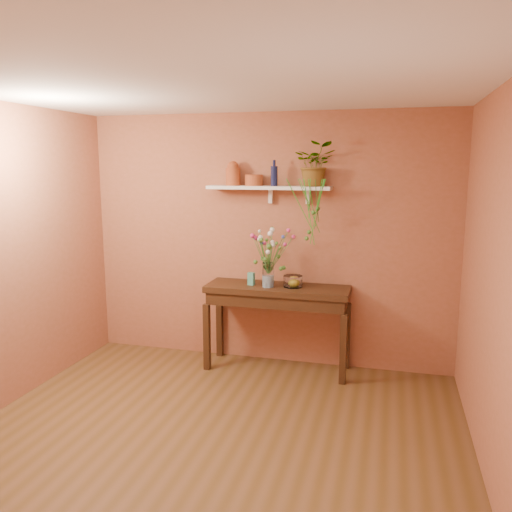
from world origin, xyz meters
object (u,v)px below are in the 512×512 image
Objects in this scene: terracotta_jug at (233,174)px; blue_bottle at (274,175)px; glass_vase at (268,277)px; glass_bowl at (293,282)px; spider_plant at (315,164)px; sideboard at (277,298)px; bouquet at (269,245)px.

blue_bottle reaches higher than terracotta_jug.
glass_vase reaches higher than glass_bowl.
spider_plant reaches higher than glass_vase.
blue_bottle is at bearing -175.10° from spider_plant.
sideboard is at bearing -157.21° from spider_plant.
blue_bottle is 0.72m from bouquet.
glass_bowl is (0.16, 0.01, 0.19)m from sideboard.
terracotta_jug is at bearing 168.88° from glass_bowl.
spider_plant is 1.77× the size of glass_vase.
sideboard is 0.57m from bouquet.
spider_plant is at bearing 24.54° from bouquet.
blue_bottle is 0.59× the size of spider_plant.
bouquet reaches higher than sideboard.
bouquet is (0.01, 0.01, 0.33)m from glass_vase.
blue_bottle is 1.11m from glass_bowl.
spider_plant reaches higher than sideboard.
blue_bottle is 1.04× the size of glass_vase.
sideboard is 0.25m from glass_bowl.
glass_bowl is at bearing 3.18° from sideboard.
glass_bowl is (0.68, -0.13, -1.10)m from terracotta_jug.
sideboard is 0.26m from glass_vase.
glass_vase is at bearing -146.11° from sideboard.
glass_vase is 0.53× the size of bouquet.
spider_plant reaches higher than terracotta_jug.
sideboard is at bearing -176.82° from glass_bowl.
terracotta_jug is 1.31× the size of glass_bowl.
glass_vase is (0.44, -0.20, -1.04)m from terracotta_jug.
terracotta_jug is at bearing 156.51° from bouquet.
blue_bottle is at bearing -4.03° from terracotta_jug.
bouquet is at bearing -93.83° from blue_bottle.
sideboard is at bearing 33.89° from glass_vase.
spider_plant is at bearing 22.79° from sideboard.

